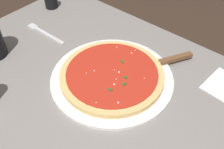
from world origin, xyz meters
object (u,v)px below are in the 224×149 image
(serving_plate, at_px, (112,78))
(fork, at_px, (44,32))
(cup_small_sauce, at_px, (51,2))
(pizza, at_px, (112,75))
(pizza_server, at_px, (163,62))

(serving_plate, distance_m, fork, 0.35)
(serving_plate, distance_m, cup_small_sauce, 0.49)
(serving_plate, bearing_deg, pizza, 173.61)
(pizza, distance_m, pizza_server, 0.17)
(cup_small_sauce, xyz_separation_m, fork, (-0.12, 0.14, -0.02))
(serving_plate, xyz_separation_m, fork, (0.35, -0.02, -0.00))
(cup_small_sauce, distance_m, fork, 0.19)
(cup_small_sauce, bearing_deg, fork, 130.31)
(fork, bearing_deg, serving_plate, 176.97)
(pizza, height_order, pizza_server, pizza)
(pizza_server, bearing_deg, fork, 17.07)
(serving_plate, relative_size, pizza_server, 1.74)
(pizza, bearing_deg, fork, -3.03)
(pizza, bearing_deg, cup_small_sauce, -18.84)
(pizza, xyz_separation_m, pizza_server, (-0.08, -0.15, -0.00))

